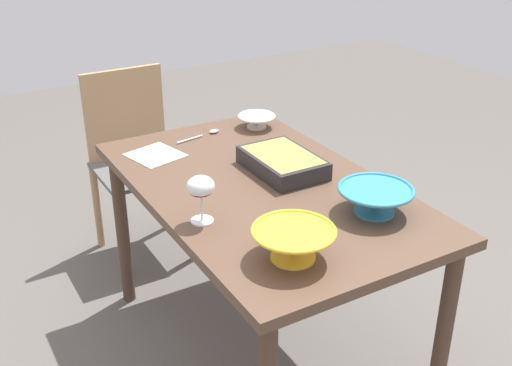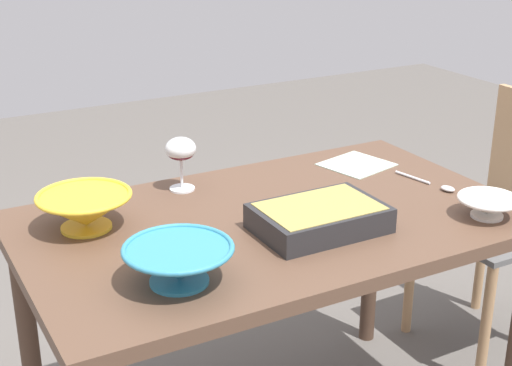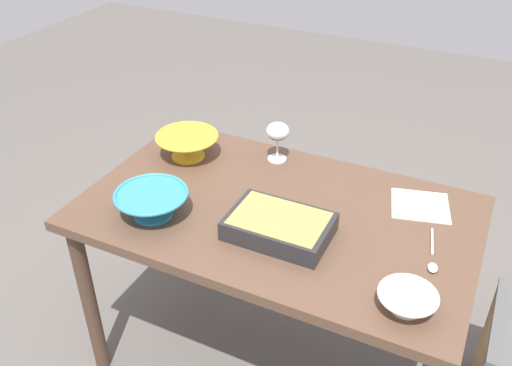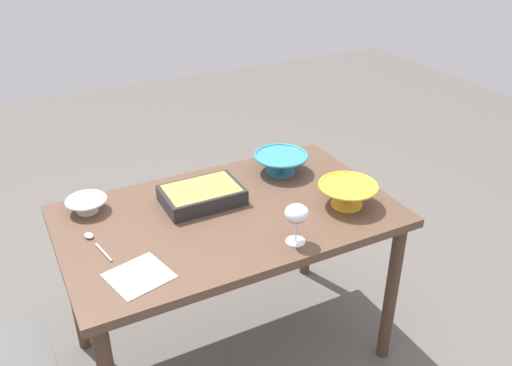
% 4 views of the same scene
% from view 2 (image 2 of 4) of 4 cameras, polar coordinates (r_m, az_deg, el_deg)
% --- Properties ---
extents(dining_table, '(1.32, 0.80, 0.75)m').
position_cam_2_polar(dining_table, '(2.01, 1.31, -4.91)').
color(dining_table, brown).
rests_on(dining_table, ground_plane).
extents(chair, '(0.39, 0.42, 0.91)m').
position_cam_2_polar(chair, '(2.76, 18.73, -2.23)').
color(chair, '#595959').
rests_on(chair, ground_plane).
extents(wine_glass, '(0.09, 0.09, 0.16)m').
position_cam_2_polar(wine_glass, '(2.13, -5.77, 2.40)').
color(wine_glass, white).
rests_on(wine_glass, dining_table).
extents(casserole_dish, '(0.32, 0.22, 0.07)m').
position_cam_2_polar(casserole_dish, '(1.89, 4.85, -2.57)').
color(casserole_dish, '#262628').
rests_on(casserole_dish, dining_table).
extents(mixing_bowl, '(0.16, 0.16, 0.06)m').
position_cam_2_polar(mixing_bowl, '(2.06, 17.31, -1.62)').
color(mixing_bowl, white).
rests_on(mixing_bowl, dining_table).
extents(small_bowl, '(0.24, 0.24, 0.10)m').
position_cam_2_polar(small_bowl, '(1.94, -12.94, -1.96)').
color(small_bowl, yellow).
rests_on(small_bowl, dining_table).
extents(serving_bowl, '(0.25, 0.25, 0.09)m').
position_cam_2_polar(serving_bowl, '(1.64, -5.93, -6.04)').
color(serving_bowl, teal).
rests_on(serving_bowl, dining_table).
extents(serving_spoon, '(0.06, 0.21, 0.01)m').
position_cam_2_polar(serving_spoon, '(2.23, 13.64, -0.15)').
color(serving_spoon, silver).
rests_on(serving_spoon, dining_table).
extents(napkin, '(0.23, 0.22, 0.00)m').
position_cam_2_polar(napkin, '(2.37, 7.69, 1.41)').
color(napkin, '#B2CCB7').
rests_on(napkin, dining_table).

